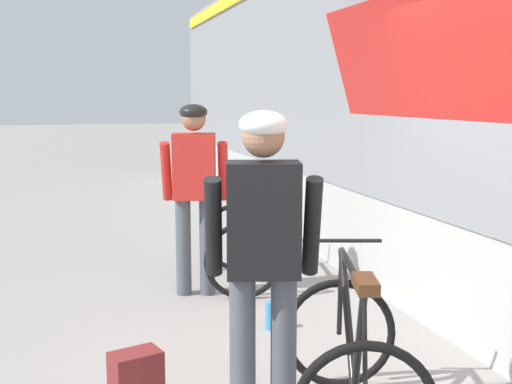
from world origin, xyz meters
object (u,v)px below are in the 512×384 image
at_px(cyclist_near_in_red, 194,182).
at_px(water_bottle_near_the_bikes, 270,316).
at_px(bicycle_far_black, 351,360).
at_px(bicycle_near_white, 239,243).
at_px(cyclist_far_in_dark, 263,247).

xyz_separation_m(cyclist_near_in_red, water_bottle_near_the_bikes, (0.40, -1.08, -0.94)).
bearing_deg(bicycle_far_black, cyclist_near_in_red, 97.79).
height_order(bicycle_near_white, bicycle_far_black, same).
bearing_deg(cyclist_near_in_red, cyclist_far_in_dark, -92.53).
distance_m(cyclist_near_in_red, bicycle_near_white, 0.84).
bearing_deg(water_bottle_near_the_bikes, cyclist_near_in_red, 110.24).
bearing_deg(bicycle_near_white, cyclist_far_in_dark, -101.78).
relative_size(cyclist_far_in_dark, water_bottle_near_the_bikes, 7.84).
distance_m(cyclist_far_in_dark, bicycle_far_black, 0.81).
xyz_separation_m(cyclist_near_in_red, bicycle_near_white, (0.48, 0.23, -0.65)).
xyz_separation_m(cyclist_far_in_dark, bicycle_near_white, (0.59, 2.84, -0.65)).
bearing_deg(bicycle_near_white, cyclist_near_in_red, -154.39).
xyz_separation_m(cyclist_far_in_dark, water_bottle_near_the_bikes, (0.51, 1.53, -0.94)).
relative_size(cyclist_far_in_dark, bicycle_far_black, 1.44).
distance_m(cyclist_near_in_red, cyclist_far_in_dark, 2.61).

